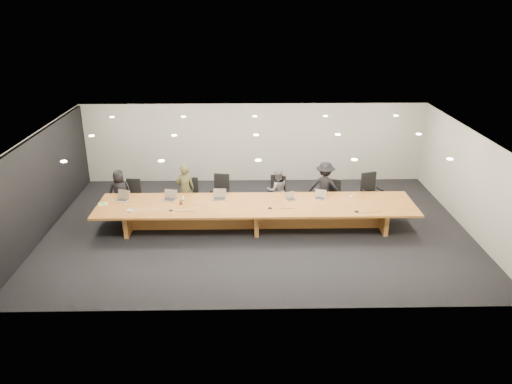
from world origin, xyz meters
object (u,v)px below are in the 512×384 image
laptop_a (121,196)px  laptop_b (169,196)px  water_bottle (183,200)px  mic_center (270,208)px  mic_right (357,211)px  paper_cup_near (289,197)px  chair_left (191,196)px  laptop_e (320,195)px  person_b (185,189)px  person_c (277,190)px  av_box (130,210)px  chair_mid_left (220,193)px  amber_mug (181,203)px  chair_far_right (372,192)px  laptop_c (219,195)px  chair_mid_right (276,194)px  person_d (325,186)px  laptop_d (291,196)px  mic_left (171,210)px  conference_table (256,211)px  chair_right (333,196)px  person_a (120,192)px  chair_far_left (133,196)px  paper_cup_far (351,197)px

laptop_a → laptop_b: 1.37m
water_bottle → mic_center: (2.45, -0.38, -0.09)m
mic_right → paper_cup_near: bearing=150.6°
chair_left → laptop_e: (3.83, -0.84, 0.34)m
person_b → laptop_e: (3.99, -0.81, 0.10)m
chair_left → mic_center: bearing=-33.5°
water_bottle → mic_right: size_ratio=1.61×
person_c → mic_center: 1.59m
av_box → laptop_b: bearing=60.5°
laptop_b → chair_mid_left: bearing=48.6°
amber_mug → chair_far_right: bearing=12.0°
chair_far_right → laptop_c: 4.74m
chair_mid_right → laptop_c: (-1.71, -0.80, 0.33)m
person_d → paper_cup_near: size_ratio=15.99×
person_d → laptop_d: person_d is taller
mic_left → laptop_d: bearing=11.9°
conference_table → water_bottle: 2.10m
chair_right → laptop_b: size_ratio=2.68×
chair_left → av_box: bearing=-133.7°
water_bottle → laptop_b: bearing=148.3°
chair_mid_left → mic_center: bearing=-38.8°
laptop_d → av_box: laptop_d is taller
person_a → av_box: person_a is taller
chair_far_left → paper_cup_far: chair_far_left is taller
chair_far_right → person_a: person_a is taller
chair_far_left → paper_cup_far: (6.53, -0.90, 0.28)m
chair_mid_left → chair_right: (3.47, -0.14, -0.08)m
laptop_c → mic_center: (1.43, -0.68, -0.13)m
laptop_a → mic_center: laptop_a is taller
chair_far_left → amber_mug: (1.64, -1.22, 0.29)m
chair_far_left → laptop_c: (2.70, -0.85, 0.37)m
laptop_e → water_bottle: 3.93m
person_a → laptop_b: size_ratio=3.76×
conference_table → water_bottle: water_bottle is taller
laptop_e → paper_cup_near: size_ratio=3.35×
chair_far_left → av_box: chair_far_left is taller
conference_table → mic_center: 0.54m
laptop_e → amber_mug: bearing=-153.2°
chair_far_left → water_bottle: (1.69, -1.15, 0.34)m
chair_far_right → mic_center: (-3.22, -1.53, 0.17)m
conference_table → paper_cup_near: size_ratio=92.06×
chair_far_left → person_d: person_d is taller
chair_mid_left → mic_right: (3.81, -1.93, 0.19)m
chair_far_left → chair_far_right: size_ratio=0.87×
person_c → amber_mug: bearing=16.4°
laptop_a → paper_cup_near: (4.83, 0.06, -0.10)m
person_d → laptop_b: bearing=28.3°
paper_cup_far → chair_mid_right: bearing=158.2°
chair_mid_right → paper_cup_near: chair_mid_right is taller
mic_center → chair_far_left: bearing=159.7°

